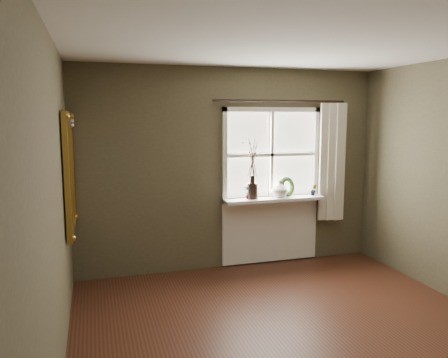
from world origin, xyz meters
name	(u,v)px	position (x,y,z in m)	size (l,w,h in m)	color
floor	(311,350)	(0.00, 0.00, 0.00)	(4.50, 4.50, 0.00)	#422114
ceiling	(321,34)	(0.00, 0.00, 2.60)	(4.50, 4.50, 0.00)	silver
wall_back	(230,169)	(0.00, 2.30, 1.30)	(4.00, 0.10, 2.60)	brown
wall_left	(44,217)	(-2.05, 0.00, 1.30)	(0.10, 4.50, 2.60)	brown
window_frame	(271,155)	(0.55, 2.23, 1.48)	(1.36, 0.06, 1.24)	white
window_sill	(274,199)	(0.55, 2.12, 0.90)	(1.36, 0.26, 0.04)	white
window_apron	(270,230)	(0.55, 2.23, 0.46)	(1.36, 0.04, 0.88)	white
dark_jug	(252,191)	(0.25, 2.12, 1.02)	(0.14, 0.14, 0.21)	black
cream_vase	(280,189)	(0.63, 2.12, 1.03)	(0.22, 0.22, 0.23)	beige
wreath	(287,189)	(0.75, 2.16, 1.02)	(0.27, 0.27, 0.07)	#2D451E
potted_plant_left	(248,192)	(0.18, 2.12, 1.01)	(0.09, 0.06, 0.18)	#2D451E
potted_plant_right	(314,190)	(1.13, 2.12, 1.00)	(0.08, 0.07, 0.15)	#2D451E
curtain	(331,162)	(1.39, 2.13, 1.37)	(0.36, 0.12, 1.59)	beige
curtain_rod	(281,101)	(0.65, 2.17, 2.18)	(0.03, 0.03, 1.84)	black
gilt_mirror	(69,172)	(-1.96, 1.70, 1.40)	(0.10, 1.06, 1.26)	white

